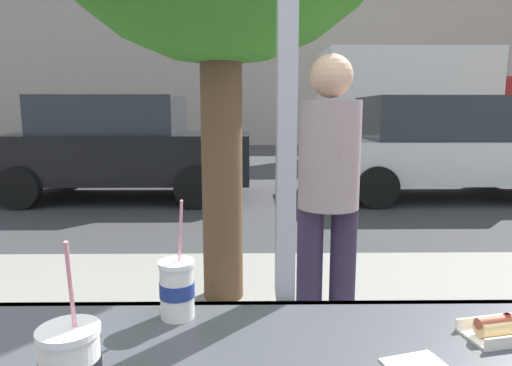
% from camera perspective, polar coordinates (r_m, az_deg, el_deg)
% --- Properties ---
extents(ground_plane, '(60.00, 60.00, 0.00)m').
position_cam_1_polar(ground_plane, '(9.21, -0.16, 0.13)').
color(ground_plane, '#38383A').
extents(sidewalk_strip, '(16.00, 2.80, 0.11)m').
position_cam_1_polar(sidewalk_strip, '(3.04, 1.17, -18.28)').
color(sidewalk_strip, gray).
rests_on(sidewalk_strip, ground).
extents(building_facade_far, '(28.00, 1.20, 5.94)m').
position_cam_1_polar(building_facade_far, '(19.66, -0.49, 13.65)').
color(building_facade_far, '#A89E8E').
rests_on(building_facade_far, ground).
extents(soda_cup_left, '(0.09, 0.09, 0.30)m').
position_cam_1_polar(soda_cup_left, '(1.14, -10.06, -13.09)').
color(soda_cup_left, silver).
rests_on(soda_cup_left, window_counter).
extents(parked_car_black, '(4.24, 2.06, 1.70)m').
position_cam_1_polar(parked_car_black, '(7.84, -16.87, 4.52)').
color(parked_car_black, black).
rests_on(parked_car_black, ground).
extents(parked_car_white, '(4.31, 2.08, 1.69)m').
position_cam_1_polar(parked_car_white, '(8.18, 22.26, 4.34)').
color(parked_car_white, silver).
rests_on(parked_car_white, ground).
extents(box_truck, '(6.37, 2.44, 3.14)m').
position_cam_1_polar(box_truck, '(13.93, 21.00, 9.55)').
color(box_truck, silver).
rests_on(box_truck, ground).
extents(pedestrian, '(0.32, 0.32, 1.63)m').
position_cam_1_polar(pedestrian, '(2.37, 9.22, -0.91)').
color(pedestrian, '#2C223B').
rests_on(pedestrian, sidewalk_strip).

